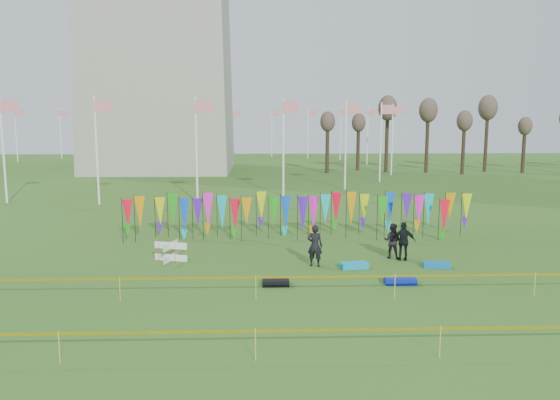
{
  "coord_description": "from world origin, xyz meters",
  "views": [
    {
      "loc": [
        -1.83,
        -20.89,
        6.35
      ],
      "look_at": [
        -0.9,
        6.0,
        2.34
      ],
      "focal_mm": 35.0,
      "sensor_mm": 36.0,
      "label": 1
    }
  ],
  "objects_px": {
    "box_kite": "(171,252)",
    "person_left": "(315,245)",
    "kite_bag_turquoise": "(354,265)",
    "kite_bag_teal": "(437,265)",
    "kite_bag_black": "(276,282)",
    "person_right": "(404,241)",
    "person_mid": "(392,241)",
    "kite_bag_blue": "(400,281)"
  },
  "relations": [
    {
      "from": "person_left",
      "to": "kite_bag_black",
      "type": "relative_size",
      "value": 1.79
    },
    {
      "from": "person_left",
      "to": "person_right",
      "type": "distance_m",
      "value": 4.18
    },
    {
      "from": "box_kite",
      "to": "kite_bag_teal",
      "type": "xyz_separation_m",
      "value": [
        11.64,
        -1.45,
        -0.34
      ]
    },
    {
      "from": "person_left",
      "to": "person_right",
      "type": "bearing_deg",
      "value": -150.61
    },
    {
      "from": "kite_bag_black",
      "to": "person_mid",
      "type": "bearing_deg",
      "value": 36.02
    },
    {
      "from": "person_right",
      "to": "kite_bag_turquoise",
      "type": "relative_size",
      "value": 1.5
    },
    {
      "from": "person_right",
      "to": "kite_bag_turquoise",
      "type": "xyz_separation_m",
      "value": [
        -2.45,
        -1.2,
        -0.77
      ]
    },
    {
      "from": "kite_bag_turquoise",
      "to": "kite_bag_black",
      "type": "distance_m",
      "value": 4.15
    },
    {
      "from": "kite_bag_turquoise",
      "to": "kite_bag_blue",
      "type": "height_order",
      "value": "kite_bag_blue"
    },
    {
      "from": "person_left",
      "to": "kite_bag_turquoise",
      "type": "relative_size",
      "value": 1.56
    },
    {
      "from": "person_mid",
      "to": "kite_bag_black",
      "type": "relative_size",
      "value": 1.58
    },
    {
      "from": "kite_bag_turquoise",
      "to": "kite_bag_black",
      "type": "relative_size",
      "value": 1.15
    },
    {
      "from": "person_mid",
      "to": "kite_bag_turquoise",
      "type": "bearing_deg",
      "value": 63.88
    },
    {
      "from": "person_left",
      "to": "person_mid",
      "type": "xyz_separation_m",
      "value": [
        3.69,
        1.25,
        -0.11
      ]
    },
    {
      "from": "kite_bag_blue",
      "to": "kite_bag_teal",
      "type": "distance_m",
      "value": 3.16
    },
    {
      "from": "kite_bag_teal",
      "to": "person_mid",
      "type": "bearing_deg",
      "value": 133.37
    },
    {
      "from": "kite_bag_blue",
      "to": "kite_bag_black",
      "type": "distance_m",
      "value": 4.84
    },
    {
      "from": "kite_bag_black",
      "to": "kite_bag_teal",
      "type": "distance_m",
      "value": 7.39
    },
    {
      "from": "kite_bag_blue",
      "to": "person_right",
      "type": "bearing_deg",
      "value": 73.48
    },
    {
      "from": "box_kite",
      "to": "person_right",
      "type": "bearing_deg",
      "value": -1.32
    },
    {
      "from": "person_right",
      "to": "kite_bag_teal",
      "type": "height_order",
      "value": "person_right"
    },
    {
      "from": "box_kite",
      "to": "kite_bag_turquoise",
      "type": "xyz_separation_m",
      "value": [
        8.05,
        -1.44,
        -0.32
      ]
    },
    {
      "from": "kite_bag_blue",
      "to": "kite_bag_teal",
      "type": "height_order",
      "value": "kite_bag_blue"
    },
    {
      "from": "box_kite",
      "to": "person_mid",
      "type": "relative_size",
      "value": 0.55
    },
    {
      "from": "person_mid",
      "to": "kite_bag_black",
      "type": "xyz_separation_m",
      "value": [
        -5.46,
        -3.97,
        -0.69
      ]
    },
    {
      "from": "person_mid",
      "to": "person_right",
      "type": "xyz_separation_m",
      "value": [
        0.42,
        -0.44,
        0.07
      ]
    },
    {
      "from": "kite_bag_turquoise",
      "to": "kite_bag_teal",
      "type": "distance_m",
      "value": 3.59
    },
    {
      "from": "person_mid",
      "to": "person_right",
      "type": "relative_size",
      "value": 0.92
    },
    {
      "from": "box_kite",
      "to": "person_left",
      "type": "distance_m",
      "value": 6.5
    },
    {
      "from": "person_right",
      "to": "box_kite",
      "type": "bearing_deg",
      "value": 8.4
    },
    {
      "from": "person_mid",
      "to": "person_right",
      "type": "height_order",
      "value": "person_right"
    },
    {
      "from": "person_mid",
      "to": "kite_bag_turquoise",
      "type": "distance_m",
      "value": 2.7
    },
    {
      "from": "person_left",
      "to": "box_kite",
      "type": "bearing_deg",
      "value": 8.92
    },
    {
      "from": "kite_bag_black",
      "to": "kite_bag_teal",
      "type": "bearing_deg",
      "value": 18.36
    },
    {
      "from": "person_left",
      "to": "person_right",
      "type": "relative_size",
      "value": 1.04
    },
    {
      "from": "person_right",
      "to": "kite_bag_blue",
      "type": "distance_m",
      "value": 3.72
    },
    {
      "from": "person_left",
      "to": "kite_bag_turquoise",
      "type": "bearing_deg",
      "value": -174.98
    },
    {
      "from": "person_left",
      "to": "kite_bag_teal",
      "type": "distance_m",
      "value": 5.32
    },
    {
      "from": "box_kite",
      "to": "person_left",
      "type": "bearing_deg",
      "value": -9.32
    },
    {
      "from": "person_left",
      "to": "kite_bag_black",
      "type": "height_order",
      "value": "person_left"
    },
    {
      "from": "person_right",
      "to": "kite_bag_turquoise",
      "type": "height_order",
      "value": "person_right"
    },
    {
      "from": "kite_bag_black",
      "to": "kite_bag_teal",
      "type": "height_order",
      "value": "kite_bag_black"
    }
  ]
}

